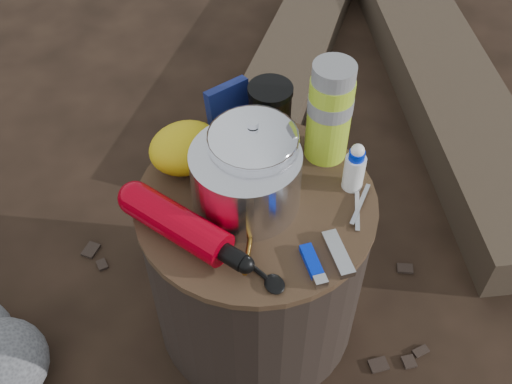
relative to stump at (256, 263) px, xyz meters
name	(u,v)px	position (x,y,z in m)	size (l,w,h in m)	color
ground	(256,313)	(0.00, 0.00, -0.23)	(60.00, 60.00, 0.00)	black
stump	(256,263)	(0.00, 0.00, 0.00)	(0.49, 0.49, 0.46)	black
log_main	(438,70)	(0.96, 0.59, -0.15)	(0.29, 1.75, 0.15)	#3D3024
log_small	(291,62)	(0.52, 0.87, -0.18)	(0.23, 1.26, 0.11)	#3D3024
foil_windscreen	(246,178)	(-0.02, 0.01, 0.29)	(0.22, 0.22, 0.13)	silver
camping_pot	(253,158)	(0.01, 0.03, 0.31)	(0.17, 0.17, 0.17)	white
fuel_bottle	(178,224)	(-0.17, -0.02, 0.26)	(0.07, 0.29, 0.07)	#B60014
thermos	(329,112)	(0.19, 0.07, 0.34)	(0.09, 0.09, 0.23)	#B5DB2B
travel_mug	(270,114)	(0.10, 0.16, 0.30)	(0.09, 0.09, 0.14)	black
stuff_sack	(185,148)	(-0.10, 0.15, 0.28)	(0.15, 0.13, 0.11)	yellow
food_pouch	(229,111)	(0.03, 0.21, 0.29)	(0.10, 0.02, 0.13)	navy
lighter	(312,261)	(0.03, -0.19, 0.24)	(0.02, 0.09, 0.02)	#0123D2
multitool	(338,254)	(0.09, -0.19, 0.24)	(0.03, 0.10, 0.01)	silver
pot_grabber	(357,208)	(0.18, -0.11, 0.23)	(0.03, 0.11, 0.01)	silver
spork	(248,263)	(-0.08, -0.14, 0.23)	(0.03, 0.14, 0.01)	black
squeeze_bottle	(354,169)	(0.20, -0.04, 0.28)	(0.04, 0.04, 0.10)	white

